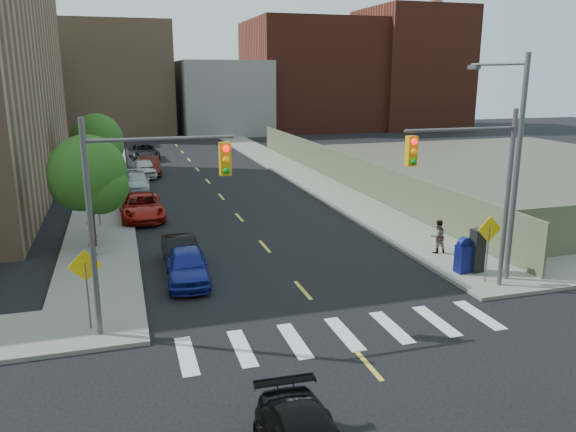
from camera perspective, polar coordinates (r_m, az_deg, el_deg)
ground at (r=15.56m, az=11.26°, el=-17.94°), size 160.00×160.00×0.00m
sidewalk_nw at (r=53.65m, az=-17.96°, el=4.81°), size 3.50×73.00×0.15m
sidewalk_ne at (r=55.50m, az=-1.71°, el=5.78°), size 3.50×73.00×0.15m
fence_north at (r=43.23m, az=5.35°, el=4.89°), size 0.12×44.00×2.50m
gravel_lot at (r=54.59m, az=22.76°, el=4.49°), size 36.00×42.00×0.06m
bg_bldg_midwest at (r=83.52m, az=-16.87°, el=13.14°), size 14.00×16.00×15.00m
bg_bldg_center at (r=82.86m, az=-6.81°, el=11.90°), size 12.00×16.00×10.00m
bg_bldg_east at (r=88.24m, az=2.15°, el=14.07°), size 18.00×18.00×16.00m
bg_bldg_fareast at (r=92.87m, az=12.26°, el=14.40°), size 14.00×16.00×18.00m
smokestack at (r=95.02m, az=14.64°, el=17.28°), size 1.80×1.80×28.00m
signal_nw at (r=17.91m, az=-14.79°, el=1.87°), size 4.59×0.30×7.00m
signal_ne at (r=21.82m, az=18.46°, el=3.76°), size 4.59×0.30×7.00m
streetlight_ne at (r=23.74m, az=21.76°, el=5.97°), size 0.25×3.70×9.00m
warn_sign_nw at (r=19.11m, az=-19.83°, el=-5.65°), size 1.06×0.06×2.83m
warn_sign_ne at (r=23.46m, az=19.72°, el=-2.00°), size 1.06×0.06×2.83m
warn_sign_midwest at (r=32.15m, az=-18.78°, el=2.31°), size 1.06×0.06×2.83m
tree_west_near at (r=28.01m, az=-19.65°, el=3.66°), size 3.66×3.64×5.52m
tree_west_far at (r=42.85m, az=-18.82°, el=7.13°), size 3.66×3.64×5.52m
parked_car_blue at (r=23.12m, az=-10.20°, el=-4.98°), size 1.92×4.22×1.40m
parked_car_black at (r=25.13m, az=-10.77°, el=-3.58°), size 1.50×3.92×1.28m
parked_car_red at (r=33.75m, az=-14.65°, el=0.93°), size 2.54×5.27×1.45m
parked_car_silver at (r=42.10m, az=-15.16°, el=3.38°), size 2.05×4.60×1.31m
parked_car_white at (r=47.54m, az=-14.44°, el=4.75°), size 1.98×4.52×1.51m
parked_car_maroon at (r=48.49m, az=-13.90°, el=4.98°), size 1.74×4.71×1.54m
parked_car_grey at (r=57.41m, az=-14.41°, el=6.33°), size 2.98×5.71×1.54m
mailbox at (r=24.51m, az=17.43°, el=-3.84°), size 0.67×0.54×1.53m
payphone at (r=24.71m, az=18.65°, el=-3.34°), size 0.61×0.52×1.85m
pedestrian_west at (r=26.95m, az=-19.24°, el=-2.13°), size 0.45×0.64×1.69m
pedestrian_east at (r=26.84m, az=14.98°, el=-2.02°), size 0.78×0.62×1.56m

